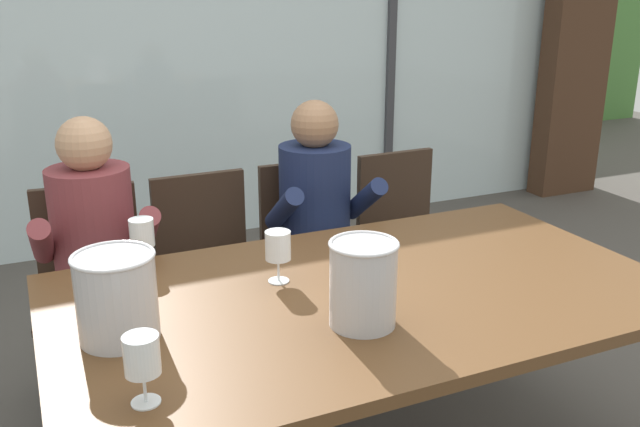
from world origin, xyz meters
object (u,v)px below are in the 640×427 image
chair_near_curtain (91,278)px  chair_left_of_center (208,260)px  chair_right_of_center (405,228)px  wine_glass_center_pour (278,247)px  person_maroon_top (97,251)px  dining_table (364,309)px  chair_center (310,243)px  ice_bucket_primary (117,296)px  ice_bucket_secondary (363,283)px  wine_glass_by_left_taster (142,358)px  wine_glass_near_bucket (142,235)px  person_navy_polo (321,219)px

chair_near_curtain → chair_left_of_center: size_ratio=1.00×
chair_near_curtain → chair_right_of_center: (1.50, -0.01, 0.00)m
chair_left_of_center → wine_glass_center_pour: 0.89m
person_maroon_top → wine_glass_center_pour: person_maroon_top is taller
dining_table → chair_center: bearing=76.4°
ice_bucket_primary → ice_bucket_secondary: ice_bucket_secondary is taller
person_maroon_top → wine_glass_by_left_taster: bearing=-88.9°
chair_right_of_center → wine_glass_by_left_taster: bearing=-140.6°
wine_glass_by_left_taster → wine_glass_center_pour: size_ratio=1.00×
chair_center → ice_bucket_secondary: 1.30m
dining_table → wine_glass_near_bucket: bearing=141.9°
dining_table → wine_glass_near_bucket: wine_glass_near_bucket is taller
chair_left_of_center → ice_bucket_primary: (-0.51, -0.99, 0.35)m
chair_right_of_center → wine_glass_by_left_taster: (-1.51, -1.34, 0.34)m
chair_left_of_center → wine_glass_near_bucket: bearing=-125.9°
chair_left_of_center → ice_bucket_secondary: bearing=-84.5°
wine_glass_center_pour → ice_bucket_primary: bearing=-161.7°
person_navy_polo → wine_glass_center_pour: 0.83m
dining_table → ice_bucket_secondary: size_ratio=7.83×
person_maroon_top → wine_glass_near_bucket: bearing=-68.8°
chair_left_of_center → wine_glass_near_bucket: (-0.36, -0.51, 0.34)m
person_navy_polo → wine_glass_near_bucket: person_navy_polo is taller
person_maroon_top → chair_left_of_center: bearing=20.3°
ice_bucket_primary → wine_glass_near_bucket: bearing=72.2°
chair_center → ice_bucket_primary: (-1.01, -1.00, 0.35)m
person_maroon_top → ice_bucket_primary: size_ratio=4.84×
chair_right_of_center → person_maroon_top: size_ratio=0.73×
ice_bucket_secondary → wine_glass_by_left_taster: (-0.64, -0.14, -0.01)m
person_navy_polo → chair_right_of_center: bearing=18.4°
ice_bucket_primary → chair_center: bearing=44.9°
person_maroon_top → wine_glass_near_bucket: size_ratio=6.91×
chair_center → person_navy_polo: bearing=-94.1°
chair_center → wine_glass_near_bucket: bearing=-147.3°
chair_right_of_center → person_navy_polo: (-0.53, -0.16, 0.17)m
wine_glass_center_pour → chair_left_of_center: bearing=91.7°
wine_glass_center_pour → ice_bucket_secondary: bearing=-73.4°
person_navy_polo → ice_bucket_primary: (-0.99, -0.84, 0.18)m
chair_left_of_center → ice_bucket_primary: 1.17m
ice_bucket_primary → ice_bucket_secondary: size_ratio=0.98×
person_maroon_top → ice_bucket_secondary: 1.22m
chair_left_of_center → chair_center: 0.49m
chair_center → person_navy_polo: size_ratio=0.73×
chair_right_of_center → wine_glass_center_pour: (-0.98, -0.82, 0.35)m
chair_center → ice_bucket_secondary: ice_bucket_secondary is taller
dining_table → wine_glass_by_left_taster: (-0.76, -0.35, 0.19)m
dining_table → wine_glass_by_left_taster: 0.86m
chair_right_of_center → person_maroon_top: bearing=-176.1°
wine_glass_center_pour → person_navy_polo: bearing=55.6°
chair_left_of_center → chair_right_of_center: 1.01m
person_maroon_top → chair_center: bearing=11.9°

